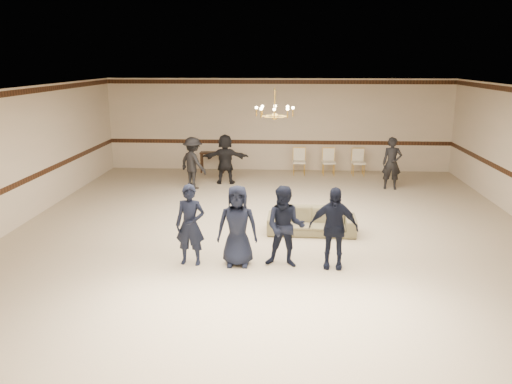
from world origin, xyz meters
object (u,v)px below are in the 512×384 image
(adult_right, at_px, (392,163))
(banquet_chair_right, at_px, (358,162))
(console_table, at_px, (213,162))
(boy_b, at_px, (237,226))
(banquet_chair_left, at_px, (299,162))
(banquet_chair_mid, at_px, (329,162))
(boy_a, at_px, (190,225))
(boy_d, at_px, (333,228))
(boy_c, at_px, (285,227))
(settee, at_px, (311,221))
(chandelier, at_px, (275,102))
(adult_mid, at_px, (225,159))
(adult_left, at_px, (193,163))

(adult_right, distance_m, banquet_chair_right, 1.99)
(console_table, bearing_deg, boy_b, -78.69)
(banquet_chair_left, height_order, banquet_chair_mid, same)
(boy_a, distance_m, boy_d, 2.70)
(boy_c, relative_size, banquet_chair_right, 1.75)
(boy_b, height_order, settee, boy_b)
(boy_b, distance_m, banquet_chair_left, 8.11)
(boy_b, xyz_separation_m, banquet_chair_right, (3.35, 7.99, -0.33))
(boy_c, relative_size, settee, 0.79)
(chandelier, height_order, console_table, chandelier)
(boy_b, bearing_deg, boy_c, -0.42)
(settee, height_order, adult_right, adult_right)
(boy_a, xyz_separation_m, banquet_chair_right, (4.25, 7.99, -0.33))
(console_table, bearing_deg, banquet_chair_mid, -2.93)
(adult_mid, xyz_separation_m, adult_right, (5.10, -0.40, 0.00))
(boy_a, height_order, banquet_chair_right, boy_a)
(boy_c, distance_m, adult_mid, 6.84)
(adult_mid, relative_size, banquet_chair_left, 1.76)
(boy_c, height_order, boy_d, same)
(banquet_chair_mid, distance_m, banquet_chair_right, 1.00)
(boy_b, height_order, banquet_chair_mid, boy_b)
(boy_b, xyz_separation_m, boy_c, (0.90, 0.00, 0.00))
(adult_right, distance_m, banquet_chair_left, 3.30)
(adult_right, bearing_deg, adult_mid, -179.80)
(chandelier, distance_m, banquet_chair_right, 6.40)
(console_table, bearing_deg, adult_left, -96.46)
(boy_b, distance_m, boy_c, 0.90)
(settee, xyz_separation_m, adult_left, (-3.40, 3.95, 0.50))
(boy_b, bearing_deg, adult_mid, 98.29)
(adult_left, bearing_deg, console_table, -57.66)
(boy_c, relative_size, banquet_chair_left, 1.75)
(chandelier, xyz_separation_m, adult_left, (-2.53, 3.14, -2.09))
(boy_c, xyz_separation_m, banquet_chair_right, (2.45, 7.99, -0.33))
(banquet_chair_mid, bearing_deg, adult_mid, -161.98)
(boy_b, distance_m, banquet_chair_mid, 8.33)
(boy_d, bearing_deg, boy_b, -174.05)
(boy_c, xyz_separation_m, settee, (0.60, 1.92, -0.49))
(boy_b, relative_size, adult_left, 0.99)
(chandelier, distance_m, boy_a, 3.76)
(banquet_chair_left, bearing_deg, console_table, 175.18)
(boy_b, xyz_separation_m, console_table, (-1.65, 8.19, -0.43))
(boy_a, xyz_separation_m, boy_d, (2.70, 0.00, 0.00))
(boy_d, xyz_separation_m, settee, (-0.30, 1.92, -0.49))
(settee, distance_m, console_table, 7.01)
(boy_a, xyz_separation_m, adult_mid, (-0.11, 6.57, 0.01))
(boy_d, height_order, banquet_chair_right, boy_d)
(boy_d, xyz_separation_m, banquet_chair_mid, (0.55, 7.99, -0.33))
(boy_c, bearing_deg, console_table, 114.88)
(boy_a, xyz_separation_m, boy_c, (1.80, 0.00, 0.00))
(banquet_chair_left, bearing_deg, settee, -89.67)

